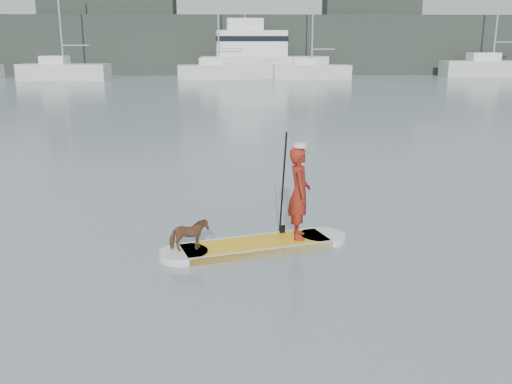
{
  "coord_description": "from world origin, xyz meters",
  "views": [
    {
      "loc": [
        3.67,
        -9.81,
        3.42
      ],
      "look_at": [
        3.96,
        -0.72,
        1.0
      ],
      "focal_mm": 40.0,
      "sensor_mm": 36.0,
      "label": 1
    }
  ],
  "objects_px": {
    "paddleboard": "(256,246)",
    "paddler": "(299,193)",
    "sailboat_e": "(311,71)",
    "motor_yacht_a": "(258,56)",
    "sailboat_f": "(491,67)",
    "dog": "(189,235)",
    "sailboat_c": "(63,70)",
    "sailboat_d": "(218,70)"
  },
  "relations": [
    {
      "from": "paddleboard",
      "to": "paddler",
      "type": "bearing_deg",
      "value": 0.0
    },
    {
      "from": "sailboat_e",
      "to": "paddler",
      "type": "bearing_deg",
      "value": -99.62
    },
    {
      "from": "motor_yacht_a",
      "to": "paddler",
      "type": "bearing_deg",
      "value": -95.62
    },
    {
      "from": "paddler",
      "to": "sailboat_f",
      "type": "relative_size",
      "value": 0.11
    },
    {
      "from": "paddleboard",
      "to": "sailboat_e",
      "type": "relative_size",
      "value": 0.31
    },
    {
      "from": "paddleboard",
      "to": "motor_yacht_a",
      "type": "distance_m",
      "value": 47.53
    },
    {
      "from": "sailboat_e",
      "to": "sailboat_f",
      "type": "xyz_separation_m",
      "value": [
        18.17,
        2.43,
        0.24
      ]
    },
    {
      "from": "paddler",
      "to": "sailboat_e",
      "type": "distance_m",
      "value": 45.27
    },
    {
      "from": "paddler",
      "to": "sailboat_f",
      "type": "bearing_deg",
      "value": -26.0
    },
    {
      "from": "sailboat_e",
      "to": "dog",
      "type": "bearing_deg",
      "value": -101.79
    },
    {
      "from": "paddleboard",
      "to": "paddler",
      "type": "xyz_separation_m",
      "value": [
        0.74,
        0.24,
        0.85
      ]
    },
    {
      "from": "sailboat_f",
      "to": "sailboat_c",
      "type": "bearing_deg",
      "value": -174.66
    },
    {
      "from": "paddler",
      "to": "dog",
      "type": "distance_m",
      "value": 2.01
    },
    {
      "from": "paddleboard",
      "to": "sailboat_f",
      "type": "distance_m",
      "value": 53.6
    },
    {
      "from": "sailboat_c",
      "to": "motor_yacht_a",
      "type": "relative_size",
      "value": 0.92
    },
    {
      "from": "sailboat_c",
      "to": "motor_yacht_a",
      "type": "height_order",
      "value": "sailboat_c"
    },
    {
      "from": "dog",
      "to": "paddler",
      "type": "bearing_deg",
      "value": -90.0
    },
    {
      "from": "paddler",
      "to": "sailboat_c",
      "type": "relative_size",
      "value": 0.14
    },
    {
      "from": "sailboat_d",
      "to": "sailboat_e",
      "type": "xyz_separation_m",
      "value": [
        8.65,
        0.09,
        -0.07
      ]
    },
    {
      "from": "sailboat_d",
      "to": "motor_yacht_a",
      "type": "distance_m",
      "value": 4.64
    },
    {
      "from": "paddler",
      "to": "sailboat_e",
      "type": "relative_size",
      "value": 0.15
    },
    {
      "from": "dog",
      "to": "motor_yacht_a",
      "type": "bearing_deg",
      "value": -21.19
    },
    {
      "from": "sailboat_e",
      "to": "sailboat_c",
      "type": "bearing_deg",
      "value": -179.06
    },
    {
      "from": "paddleboard",
      "to": "dog",
      "type": "xyz_separation_m",
      "value": [
        -1.1,
        -0.35,
        0.32
      ]
    },
    {
      "from": "paddleboard",
      "to": "sailboat_d",
      "type": "height_order",
      "value": "sailboat_d"
    },
    {
      "from": "sailboat_d",
      "to": "sailboat_e",
      "type": "bearing_deg",
      "value": -6.49
    },
    {
      "from": "paddler",
      "to": "motor_yacht_a",
      "type": "distance_m",
      "value": 47.24
    },
    {
      "from": "sailboat_f",
      "to": "motor_yacht_a",
      "type": "bearing_deg",
      "value": -179.58
    },
    {
      "from": "sailboat_c",
      "to": "sailboat_e",
      "type": "distance_m",
      "value": 22.62
    },
    {
      "from": "paddler",
      "to": "sailboat_c",
      "type": "bearing_deg",
      "value": 21.9
    },
    {
      "from": "sailboat_c",
      "to": "paddler",
      "type": "bearing_deg",
      "value": -65.3
    },
    {
      "from": "paddleboard",
      "to": "sailboat_c",
      "type": "xyz_separation_m",
      "value": [
        -16.04,
        43.87,
        0.78
      ]
    },
    {
      "from": "paddleboard",
      "to": "paddler",
      "type": "distance_m",
      "value": 1.16
    },
    {
      "from": "paddler",
      "to": "sailboat_d",
      "type": "bearing_deg",
      "value": 4.51
    },
    {
      "from": "paddler",
      "to": "sailboat_c",
      "type": "height_order",
      "value": "sailboat_c"
    },
    {
      "from": "sailboat_d",
      "to": "sailboat_e",
      "type": "height_order",
      "value": "sailboat_d"
    },
    {
      "from": "paddler",
      "to": "sailboat_d",
      "type": "relative_size",
      "value": 0.14
    },
    {
      "from": "dog",
      "to": "sailboat_d",
      "type": "distance_m",
      "value": 45.42
    },
    {
      "from": "paddler",
      "to": "motor_yacht_a",
      "type": "height_order",
      "value": "motor_yacht_a"
    },
    {
      "from": "sailboat_c",
      "to": "sailboat_e",
      "type": "xyz_separation_m",
      "value": [
        22.58,
        1.26,
        -0.1
      ]
    },
    {
      "from": "sailboat_f",
      "to": "motor_yacht_a",
      "type": "xyz_separation_m",
      "value": [
        -23.05,
        -0.1,
        1.06
      ]
    },
    {
      "from": "paddler",
      "to": "sailboat_c",
      "type": "distance_m",
      "value": 46.75
    }
  ]
}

